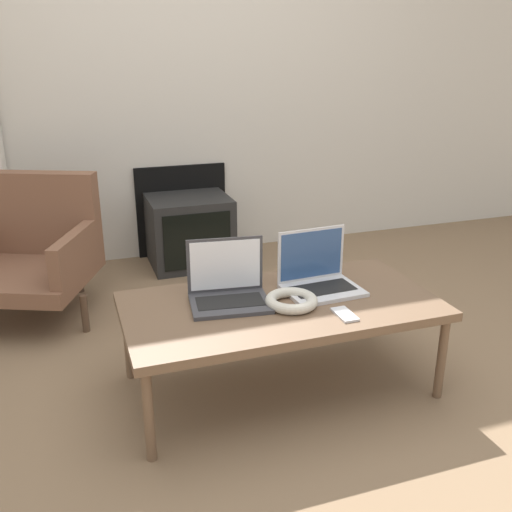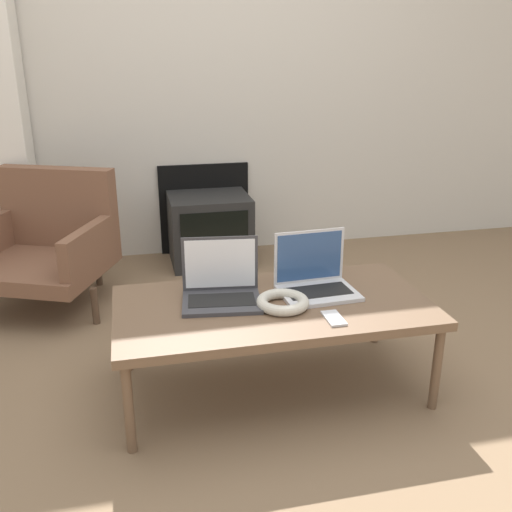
% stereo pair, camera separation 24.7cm
% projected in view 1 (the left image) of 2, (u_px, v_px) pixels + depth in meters
% --- Properties ---
extents(ground_plane, '(14.00, 14.00, 0.00)m').
position_uv_depth(ground_plane, '(290.00, 402.00, 2.26)').
color(ground_plane, '#7A6047').
extents(wall_back, '(7.00, 0.08, 2.60)m').
position_uv_depth(wall_back, '(177.00, 54.00, 3.53)').
color(wall_back, beige).
rests_on(wall_back, ground_plane).
extents(table, '(1.23, 0.63, 0.38)m').
position_uv_depth(table, '(281.00, 309.00, 2.25)').
color(table, brown).
rests_on(table, ground_plane).
extents(laptop_left, '(0.33, 0.27, 0.24)m').
position_uv_depth(laptop_left, '(228.00, 288.00, 2.23)').
color(laptop_left, '#38383D').
rests_on(laptop_left, table).
extents(laptop_right, '(0.32, 0.25, 0.24)m').
position_uv_depth(laptop_right, '(318.00, 276.00, 2.35)').
color(laptop_right, silver).
rests_on(laptop_right, table).
extents(headphones, '(0.20, 0.20, 0.04)m').
position_uv_depth(headphones, '(291.00, 301.00, 2.20)').
color(headphones, beige).
rests_on(headphones, table).
extents(phone, '(0.06, 0.12, 0.01)m').
position_uv_depth(phone, '(345.00, 314.00, 2.13)').
color(phone, silver).
rests_on(phone, table).
extents(tv, '(0.51, 0.44, 0.44)m').
position_uv_depth(tv, '(190.00, 231.00, 3.65)').
color(tv, black).
rests_on(tv, ground_plane).
extents(armchair, '(0.85, 0.83, 0.72)m').
position_uv_depth(armchair, '(28.00, 247.00, 2.95)').
color(armchair, brown).
rests_on(armchair, ground_plane).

